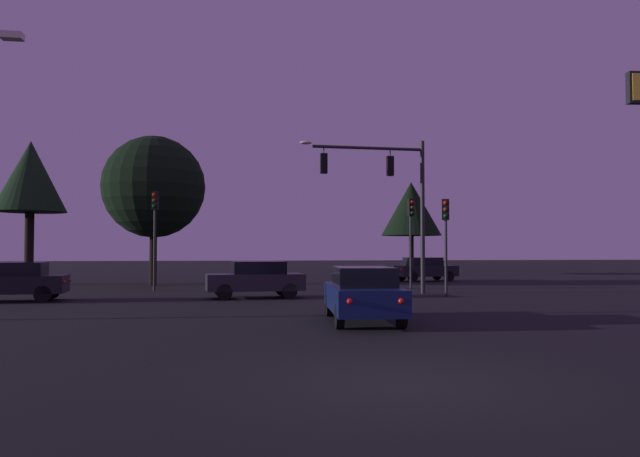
# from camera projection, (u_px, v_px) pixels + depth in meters

# --- Properties ---
(ground_plane) EXTENTS (168.00, 168.00, 0.00)m
(ground_plane) POSITION_uv_depth(u_px,v_px,m) (279.00, 286.00, 33.23)
(ground_plane) COLOR black
(ground_plane) RESTS_ON ground
(traffic_signal_mast_arm) EXTENTS (5.82, 0.57, 7.03)m
(traffic_signal_mast_arm) POSITION_uv_depth(u_px,v_px,m) (389.00, 187.00, 27.63)
(traffic_signal_mast_arm) COLOR #232326
(traffic_signal_mast_arm) RESTS_ON ground
(traffic_light_corner_left) EXTENTS (0.37, 0.39, 4.17)m
(traffic_light_corner_left) POSITION_uv_depth(u_px,v_px,m) (446.00, 227.00, 25.89)
(traffic_light_corner_left) COLOR #232326
(traffic_light_corner_left) RESTS_ON ground
(traffic_light_corner_right) EXTENTS (0.34, 0.38, 4.86)m
(traffic_light_corner_right) POSITION_uv_depth(u_px,v_px,m) (155.00, 221.00, 29.64)
(traffic_light_corner_right) COLOR #232326
(traffic_light_corner_right) RESTS_ON ground
(traffic_light_median) EXTENTS (0.36, 0.39, 4.65)m
(traffic_light_median) POSITION_uv_depth(u_px,v_px,m) (411.00, 225.00, 31.44)
(traffic_light_median) COLOR #232326
(traffic_light_median) RESTS_ON ground
(car_nearside_lane) EXTENTS (2.09, 4.64, 1.52)m
(car_nearside_lane) POSITION_uv_depth(u_px,v_px,m) (363.00, 293.00, 16.71)
(car_nearside_lane) COLOR #0F1947
(car_nearside_lane) RESTS_ON ground
(car_crossing_left) EXTENTS (4.27, 2.23, 1.52)m
(car_crossing_left) POSITION_uv_depth(u_px,v_px,m) (11.00, 281.00, 23.44)
(car_crossing_left) COLOR black
(car_crossing_left) RESTS_ON ground
(car_crossing_right) EXTENTS (4.18, 2.23, 1.52)m
(car_crossing_right) POSITION_uv_depth(u_px,v_px,m) (256.00, 279.00, 25.23)
(car_crossing_right) COLOR #232328
(car_crossing_right) RESTS_ON ground
(car_far_lane) EXTENTS (4.20, 2.50, 1.52)m
(car_far_lane) POSITION_uv_depth(u_px,v_px,m) (424.00, 269.00, 38.96)
(car_far_lane) COLOR black
(car_far_lane) RESTS_ON ground
(tree_behind_sign) EXTENTS (4.05, 4.05, 8.33)m
(tree_behind_sign) POSITION_uv_depth(u_px,v_px,m) (30.00, 177.00, 35.10)
(tree_behind_sign) COLOR black
(tree_behind_sign) RESTS_ON ground
(tree_left_far) EXTENTS (4.87, 4.87, 7.55)m
(tree_left_far) POSITION_uv_depth(u_px,v_px,m) (411.00, 209.00, 49.35)
(tree_left_far) COLOR black
(tree_left_far) RESTS_ON ground
(tree_center_horizon) EXTENTS (5.75, 5.75, 8.44)m
(tree_center_horizon) POSITION_uv_depth(u_px,v_px,m) (154.00, 187.00, 34.30)
(tree_center_horizon) COLOR black
(tree_center_horizon) RESTS_ON ground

